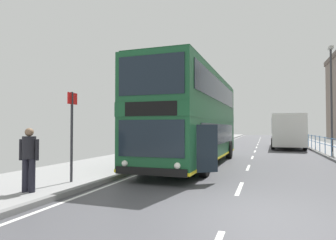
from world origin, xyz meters
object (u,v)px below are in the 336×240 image
object	(u,v)px
pedestrian_companion	(29,156)
bus_stop_sign_near	(72,127)
double_decker_bus_main	(194,118)
street_lamp_far_side	(331,90)
background_bus_far_lane	(287,130)

from	to	relation	value
pedestrian_companion	bus_stop_sign_near	xyz separation A→B (m)	(0.13, 1.59, 0.77)
double_decker_bus_main	pedestrian_companion	distance (m)	8.36
pedestrian_companion	street_lamp_far_side	xyz separation A→B (m)	(10.37, 17.12, 3.41)
pedestrian_companion	background_bus_far_lane	bearing A→B (deg)	71.19
bus_stop_sign_near	street_lamp_far_side	xyz separation A→B (m)	(10.25, 15.53, 2.64)
bus_stop_sign_near	street_lamp_far_side	world-z (taller)	street_lamp_far_side
bus_stop_sign_near	pedestrian_companion	bearing A→B (deg)	-94.55
bus_stop_sign_near	street_lamp_far_side	bearing A→B (deg)	56.57
background_bus_far_lane	bus_stop_sign_near	bearing A→B (deg)	-109.80
street_lamp_far_side	pedestrian_companion	bearing A→B (deg)	-121.22
background_bus_far_lane	street_lamp_far_side	world-z (taller)	street_lamp_far_side
double_decker_bus_main	pedestrian_companion	world-z (taller)	double_decker_bus_main
bus_stop_sign_near	street_lamp_far_side	distance (m)	18.79
street_lamp_far_side	double_decker_bus_main	bearing A→B (deg)	-130.24
background_bus_far_lane	street_lamp_far_side	xyz separation A→B (m)	(2.57, -5.79, 2.87)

